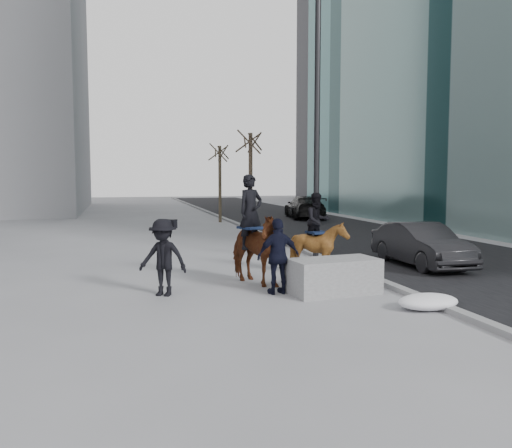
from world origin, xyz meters
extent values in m
plane|color=gray|center=(0.00, 0.00, 0.00)|extent=(120.00, 120.00, 0.00)
cube|color=black|center=(7.00, 10.00, 0.01)|extent=(8.00, 90.00, 0.01)
cube|color=gray|center=(3.00, 10.00, 0.06)|extent=(0.25, 90.00, 0.12)
cube|color=gray|center=(1.41, -0.57, 0.41)|extent=(2.16, 1.27, 0.82)
imported|color=black|center=(5.44, 2.36, 0.66)|extent=(1.41, 4.00, 1.31)
imported|color=black|center=(8.15, 20.64, 0.72)|extent=(2.75, 5.24, 1.45)
imported|color=#46170E|center=(-0.16, 0.96, 0.90)|extent=(1.74, 2.34, 1.80)
imported|color=black|center=(-0.16, 1.11, 1.81)|extent=(0.81, 0.69, 1.88)
cube|color=#0E1935|center=(-0.16, 1.11, 1.42)|extent=(0.66, 0.70, 0.06)
imported|color=#4C270F|center=(1.95, 1.81, 0.74)|extent=(1.40, 1.52, 1.48)
imported|color=black|center=(1.95, 1.96, 1.48)|extent=(0.84, 0.70, 1.54)
cube|color=#0E1936|center=(1.95, 1.96, 1.16)|extent=(0.57, 0.63, 0.06)
imported|color=black|center=(0.16, -0.26, 0.88)|extent=(1.07, 0.55, 1.75)
cylinder|color=red|center=(0.11, 0.29, 1.15)|extent=(0.04, 0.18, 0.07)
imported|color=black|center=(-2.43, 0.19, 0.88)|extent=(1.31, 1.12, 1.75)
cube|color=black|center=(-2.28, 0.44, 1.62)|extent=(0.42, 0.37, 0.20)
cylinder|color=black|center=(2.60, 3.79, 4.50)|extent=(0.18, 0.18, 9.00)
ellipsoid|color=white|center=(2.70, 8.03, 0.15)|extent=(1.17, 0.75, 0.30)
ellipsoid|color=white|center=(2.70, -2.44, 0.16)|extent=(1.28, 0.82, 0.33)
ellipsoid|color=white|center=(2.70, 2.36, 0.14)|extent=(1.14, 0.72, 0.29)
camera|label=1|loc=(-3.38, -12.09, 2.72)|focal=38.00mm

